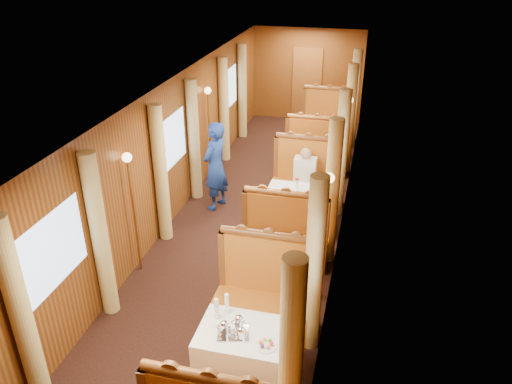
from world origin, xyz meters
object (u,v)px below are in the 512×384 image
(table_far, at_px, (322,140))
(steward, at_px, (215,166))
(table_near, at_px, (246,357))
(teapot_left, at_px, (224,329))
(rose_vase_mid, at_px, (297,182))
(tea_tray, at_px, (233,333))
(teapot_right, at_px, (241,334))
(fruit_plate, at_px, (266,344))
(passenger, at_px, (305,173))
(banquette_near_aft, at_px, (265,298))
(banquette_mid_fwd, at_px, (286,238))
(banquette_mid_aft, at_px, (306,183))
(table_mid, at_px, (297,210))
(banquette_far_fwd, at_px, (316,154))
(teapot_back, at_px, (239,323))
(banquette_far_aft, at_px, (327,124))
(rose_vase_far, at_px, (325,117))

(table_far, height_order, steward, steward)
(table_near, distance_m, teapot_left, 0.49)
(teapot_left, relative_size, rose_vase_mid, 0.44)
(tea_tray, relative_size, teapot_right, 2.25)
(fruit_plate, height_order, passenger, passenger)
(banquette_near_aft, bearing_deg, fruit_plate, -77.15)
(banquette_mid_fwd, distance_m, banquette_mid_aft, 2.03)
(table_mid, xyz_separation_m, fruit_plate, (0.27, -3.65, 0.39))
(teapot_left, relative_size, steward, 0.09)
(table_mid, bearing_deg, banquette_far_fwd, 90.00)
(teapot_left, height_order, teapot_back, same)
(tea_tray, height_order, teapot_right, teapot_right)
(teapot_right, relative_size, teapot_back, 0.96)
(banquette_far_fwd, relative_size, banquette_far_aft, 1.00)
(table_near, bearing_deg, teapot_back, 149.67)
(banquette_near_aft, bearing_deg, teapot_back, -95.15)
(table_mid, bearing_deg, fruit_plate, -85.84)
(steward, bearing_deg, table_far, 168.47)
(tea_tray, height_order, teapot_left, teapot_left)
(teapot_right, bearing_deg, table_mid, 104.35)
(banquette_far_aft, xyz_separation_m, teapot_back, (-0.09, -7.96, 0.39))
(table_near, distance_m, rose_vase_far, 7.06)
(banquette_far_fwd, relative_size, teapot_back, 8.47)
(banquette_mid_aft, distance_m, teapot_back, 4.48)
(banquette_mid_fwd, xyz_separation_m, table_far, (0.00, 4.51, -0.05))
(banquette_mid_fwd, relative_size, teapot_right, 8.86)
(tea_tray, bearing_deg, rose_vase_far, 88.76)
(teapot_right, bearing_deg, banquette_far_aft, 104.48)
(fruit_plate, bearing_deg, table_far, 92.13)
(table_mid, distance_m, banquette_mid_fwd, 1.02)
(rose_vase_mid, distance_m, steward, 1.66)
(banquette_far_aft, height_order, tea_tray, banquette_far_aft)
(banquette_near_aft, relative_size, banquette_mid_aft, 1.00)
(table_near, xyz_separation_m, teapot_back, (-0.09, 0.05, 0.44))
(banquette_near_aft, bearing_deg, banquette_far_aft, 90.00)
(table_mid, bearing_deg, tea_tray, -91.95)
(banquette_mid_fwd, bearing_deg, table_mid, 90.00)
(table_mid, relative_size, banquette_far_fwd, 0.78)
(banquette_near_aft, xyz_separation_m, banquette_far_aft, (0.00, 7.00, 0.00))
(banquette_far_aft, relative_size, rose_vase_far, 3.72)
(banquette_near_aft, height_order, tea_tray, banquette_near_aft)
(rose_vase_mid, height_order, passenger, passenger)
(steward, bearing_deg, rose_vase_far, 168.29)
(teapot_right, bearing_deg, table_far, 104.47)
(teapot_right, distance_m, steward, 4.37)
(banquette_far_fwd, height_order, rose_vase_far, banquette_far_fwd)
(table_mid, xyz_separation_m, banquette_mid_aft, (0.00, 1.01, 0.05))
(table_far, xyz_separation_m, fruit_plate, (0.27, -7.15, 0.39))
(banquette_mid_fwd, bearing_deg, rose_vase_mid, 91.10)
(teapot_left, height_order, steward, steward)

